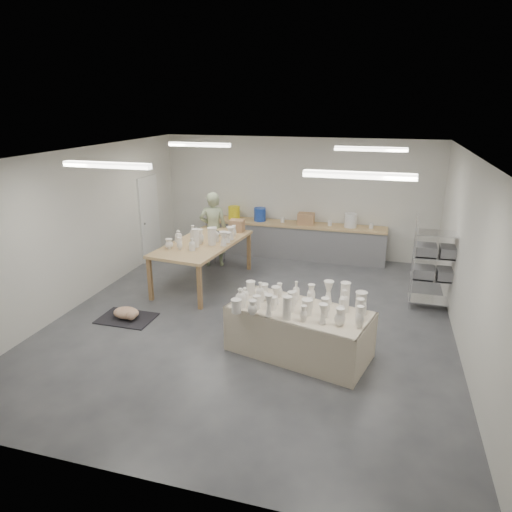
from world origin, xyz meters
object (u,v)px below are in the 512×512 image
(drying_table, at_px, (299,329))
(work_table, at_px, (207,242))
(red_stool, at_px, (218,250))
(potter, at_px, (213,229))

(drying_table, height_order, work_table, work_table)
(red_stool, bearing_deg, drying_table, -53.95)
(drying_table, xyz_separation_m, potter, (-2.77, 3.54, 0.48))
(drying_table, bearing_deg, red_stool, 140.55)
(work_table, height_order, red_stool, work_table)
(drying_table, height_order, potter, potter)
(potter, distance_m, red_stool, 0.65)
(red_stool, bearing_deg, work_table, -78.98)
(drying_table, bearing_deg, potter, 142.57)
(drying_table, bearing_deg, work_table, 150.46)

